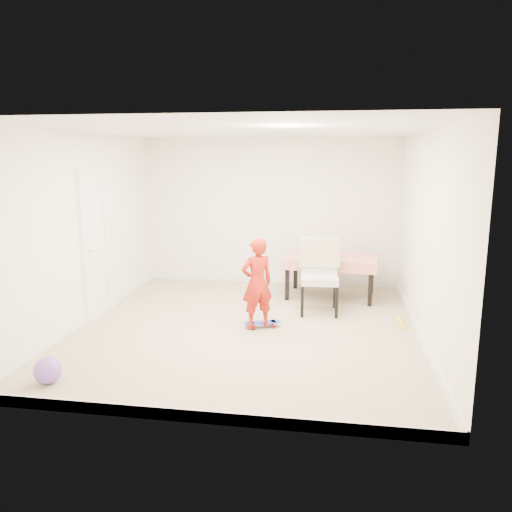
% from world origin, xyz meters
% --- Properties ---
extents(ground, '(5.00, 5.00, 0.00)m').
position_xyz_m(ground, '(0.00, 0.00, 0.00)').
color(ground, tan).
rests_on(ground, ground).
extents(ceiling, '(4.50, 5.00, 0.04)m').
position_xyz_m(ceiling, '(0.00, 0.00, 2.58)').
color(ceiling, white).
rests_on(ceiling, wall_back).
extents(wall_back, '(4.50, 0.04, 2.60)m').
position_xyz_m(wall_back, '(0.00, 2.48, 1.30)').
color(wall_back, white).
rests_on(wall_back, ground).
extents(wall_front, '(4.50, 0.04, 2.60)m').
position_xyz_m(wall_front, '(0.00, -2.48, 1.30)').
color(wall_front, white).
rests_on(wall_front, ground).
extents(wall_left, '(0.04, 5.00, 2.60)m').
position_xyz_m(wall_left, '(-2.23, 0.00, 1.30)').
color(wall_left, white).
rests_on(wall_left, ground).
extents(wall_right, '(0.04, 5.00, 2.60)m').
position_xyz_m(wall_right, '(2.23, 0.00, 1.30)').
color(wall_right, white).
rests_on(wall_right, ground).
extents(door, '(0.11, 0.94, 2.11)m').
position_xyz_m(door, '(-2.22, 0.30, 1.02)').
color(door, white).
rests_on(door, ground).
extents(baseboard_back, '(4.50, 0.02, 0.12)m').
position_xyz_m(baseboard_back, '(0.00, 2.49, 0.06)').
color(baseboard_back, white).
rests_on(baseboard_back, ground).
extents(baseboard_front, '(4.50, 0.02, 0.12)m').
position_xyz_m(baseboard_front, '(0.00, -2.49, 0.06)').
color(baseboard_front, white).
rests_on(baseboard_front, ground).
extents(baseboard_left, '(0.02, 5.00, 0.12)m').
position_xyz_m(baseboard_left, '(-2.24, 0.00, 0.06)').
color(baseboard_left, white).
rests_on(baseboard_left, ground).
extents(baseboard_right, '(0.02, 5.00, 0.12)m').
position_xyz_m(baseboard_right, '(2.24, 0.00, 0.06)').
color(baseboard_right, white).
rests_on(baseboard_right, ground).
extents(dining_table, '(1.57, 1.08, 0.69)m').
position_xyz_m(dining_table, '(1.10, 1.71, 0.35)').
color(dining_table, red).
rests_on(dining_table, ground).
extents(dining_chair, '(0.63, 0.70, 1.09)m').
position_xyz_m(dining_chair, '(0.94, 0.82, 0.54)').
color(dining_chair, white).
rests_on(dining_chair, ground).
extents(skateboard, '(0.54, 0.35, 0.08)m').
position_xyz_m(skateboard, '(0.21, 0.04, 0.04)').
color(skateboard, '#1637C2').
rests_on(skateboard, ground).
extents(child, '(0.52, 0.48, 1.20)m').
position_xyz_m(child, '(0.15, -0.03, 0.60)').
color(child, '#B61E12').
rests_on(child, ground).
extents(balloon, '(0.28, 0.28, 0.28)m').
position_xyz_m(balloon, '(-1.70, -1.98, 0.14)').
color(balloon, '#8052C6').
rests_on(balloon, ground).
extents(foam_toy, '(0.09, 0.40, 0.06)m').
position_xyz_m(foam_toy, '(2.08, 0.43, 0.03)').
color(foam_toy, yellow).
rests_on(foam_toy, ground).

